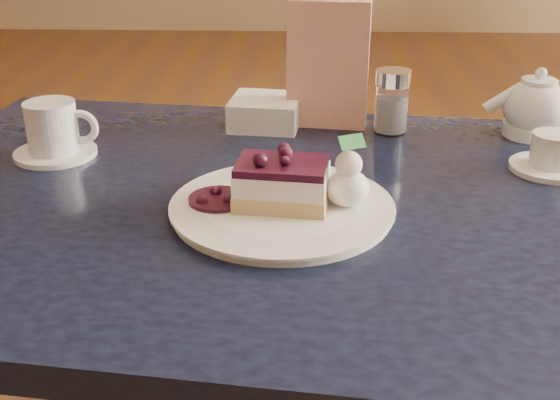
{
  "coord_description": "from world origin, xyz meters",
  "views": [
    {
      "loc": [
        0.08,
        -0.42,
        1.08
      ],
      "look_at": [
        0.05,
        0.29,
        0.75
      ],
      "focal_mm": 45.0,
      "sensor_mm": 36.0,
      "label": 1
    }
  ],
  "objects_px": {
    "coffee_set": "(54,132)",
    "main_table": "(287,247)",
    "dessert_plate": "(282,209)",
    "cheesecake_slice": "(282,184)",
    "tea_set": "(538,117)"
  },
  "relations": [
    {
      "from": "dessert_plate",
      "to": "coffee_set",
      "type": "xyz_separation_m",
      "value": [
        -0.34,
        0.18,
        0.03
      ]
    },
    {
      "from": "main_table",
      "to": "dessert_plate",
      "type": "xyz_separation_m",
      "value": [
        -0.01,
        -0.05,
        0.08
      ]
    },
    {
      "from": "coffee_set",
      "to": "main_table",
      "type": "bearing_deg",
      "value": -21.66
    },
    {
      "from": "main_table",
      "to": "coffee_set",
      "type": "distance_m",
      "value": 0.39
    },
    {
      "from": "main_table",
      "to": "coffee_set",
      "type": "bearing_deg",
      "value": 165.01
    },
    {
      "from": "main_table",
      "to": "cheesecake_slice",
      "type": "xyz_separation_m",
      "value": [
        -0.01,
        -0.05,
        0.11
      ]
    },
    {
      "from": "coffee_set",
      "to": "tea_set",
      "type": "xyz_separation_m",
      "value": [
        0.73,
        0.09,
        0.0
      ]
    },
    {
      "from": "dessert_plate",
      "to": "coffee_set",
      "type": "relative_size",
      "value": 2.08
    },
    {
      "from": "main_table",
      "to": "tea_set",
      "type": "distance_m",
      "value": 0.46
    },
    {
      "from": "cheesecake_slice",
      "to": "tea_set",
      "type": "distance_m",
      "value": 0.47
    },
    {
      "from": "cheesecake_slice",
      "to": "tea_set",
      "type": "xyz_separation_m",
      "value": [
        0.39,
        0.27,
        0.0
      ]
    },
    {
      "from": "cheesecake_slice",
      "to": "tea_set",
      "type": "height_order",
      "value": "tea_set"
    },
    {
      "from": "coffee_set",
      "to": "dessert_plate",
      "type": "bearing_deg",
      "value": -28.31
    },
    {
      "from": "dessert_plate",
      "to": "tea_set",
      "type": "distance_m",
      "value": 0.47
    },
    {
      "from": "cheesecake_slice",
      "to": "main_table",
      "type": "bearing_deg",
      "value": 90.0
    }
  ]
}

